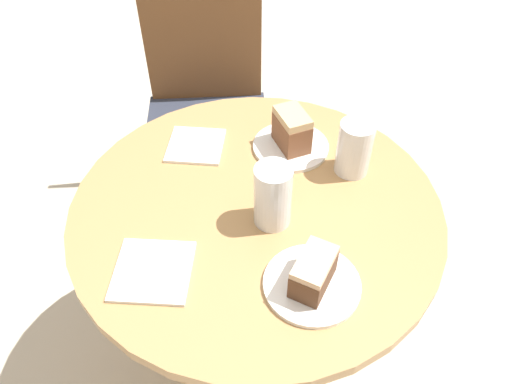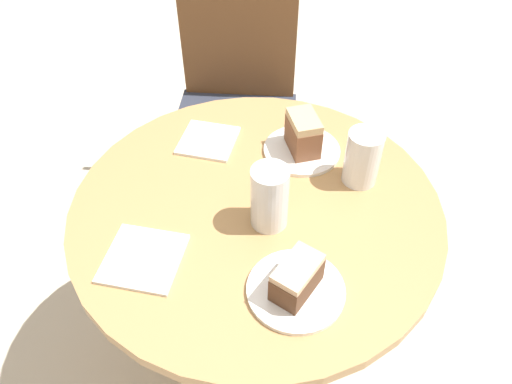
{
  "view_description": "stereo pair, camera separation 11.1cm",
  "coord_description": "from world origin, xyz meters",
  "px_view_note": "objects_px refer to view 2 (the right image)",
  "views": [
    {
      "loc": [
        -0.17,
        -0.76,
        1.59
      ],
      "look_at": [
        0.0,
        0.0,
        0.8
      ],
      "focal_mm": 35.0,
      "sensor_mm": 36.0,
      "label": 1
    },
    {
      "loc": [
        -0.06,
        -0.78,
        1.59
      ],
      "look_at": [
        0.0,
        0.0,
        0.8
      ],
      "focal_mm": 35.0,
      "sensor_mm": 36.0,
      "label": 2
    }
  ],
  "objects_px": {
    "glass_lemonade": "(269,200)",
    "glass_water": "(362,160)",
    "plate_far": "(296,290)",
    "cake_slice_near": "(303,133)",
    "plate_near": "(302,150)",
    "cake_slice_far": "(297,277)",
    "chair": "(236,102)"
  },
  "relations": [
    {
      "from": "chair",
      "to": "glass_water",
      "type": "height_order",
      "value": "chair"
    },
    {
      "from": "glass_lemonade",
      "to": "glass_water",
      "type": "distance_m",
      "value": 0.26
    },
    {
      "from": "glass_lemonade",
      "to": "plate_far",
      "type": "bearing_deg",
      "value": -79.75
    },
    {
      "from": "chair",
      "to": "plate_near",
      "type": "height_order",
      "value": "chair"
    },
    {
      "from": "chair",
      "to": "glass_lemonade",
      "type": "relative_size",
      "value": 6.36
    },
    {
      "from": "plate_far",
      "to": "cake_slice_far",
      "type": "bearing_deg",
      "value": 180.0
    },
    {
      "from": "plate_near",
      "to": "cake_slice_near",
      "type": "bearing_deg",
      "value": -90.0
    },
    {
      "from": "chair",
      "to": "glass_lemonade",
      "type": "height_order",
      "value": "chair"
    },
    {
      "from": "plate_far",
      "to": "glass_water",
      "type": "height_order",
      "value": "glass_water"
    },
    {
      "from": "chair",
      "to": "cake_slice_far",
      "type": "relative_size",
      "value": 7.95
    },
    {
      "from": "cake_slice_far",
      "to": "glass_water",
      "type": "relative_size",
      "value": 0.88
    },
    {
      "from": "cake_slice_far",
      "to": "glass_lemonade",
      "type": "height_order",
      "value": "glass_lemonade"
    },
    {
      "from": "cake_slice_near",
      "to": "glass_water",
      "type": "bearing_deg",
      "value": -42.53
    },
    {
      "from": "cake_slice_near",
      "to": "glass_water",
      "type": "distance_m",
      "value": 0.16
    },
    {
      "from": "chair",
      "to": "glass_water",
      "type": "relative_size",
      "value": 7.0
    },
    {
      "from": "plate_far",
      "to": "cake_slice_near",
      "type": "xyz_separation_m",
      "value": [
        0.07,
        0.42,
        0.05
      ]
    },
    {
      "from": "cake_slice_near",
      "to": "glass_lemonade",
      "type": "relative_size",
      "value": 0.74
    },
    {
      "from": "plate_near",
      "to": "plate_far",
      "type": "xyz_separation_m",
      "value": [
        -0.07,
        -0.42,
        0.0
      ]
    },
    {
      "from": "plate_far",
      "to": "glass_water",
      "type": "relative_size",
      "value": 1.41
    },
    {
      "from": "chair",
      "to": "plate_near",
      "type": "xyz_separation_m",
      "value": [
        0.14,
        -0.62,
        0.28
      ]
    },
    {
      "from": "plate_near",
      "to": "cake_slice_near",
      "type": "xyz_separation_m",
      "value": [
        0.0,
        -0.0,
        0.05
      ]
    },
    {
      "from": "chair",
      "to": "cake_slice_far",
      "type": "xyz_separation_m",
      "value": [
        0.07,
        -1.03,
        0.32
      ]
    },
    {
      "from": "cake_slice_near",
      "to": "glass_water",
      "type": "xyz_separation_m",
      "value": [
        0.12,
        -0.11,
        0.0
      ]
    },
    {
      "from": "cake_slice_far",
      "to": "glass_water",
      "type": "xyz_separation_m",
      "value": [
        0.19,
        0.3,
        0.01
      ]
    },
    {
      "from": "glass_lemonade",
      "to": "chair",
      "type": "bearing_deg",
      "value": 92.46
    },
    {
      "from": "plate_near",
      "to": "plate_far",
      "type": "relative_size",
      "value": 1.0
    },
    {
      "from": "cake_slice_near",
      "to": "chair",
      "type": "bearing_deg",
      "value": 103.04
    },
    {
      "from": "plate_near",
      "to": "glass_lemonade",
      "type": "xyz_separation_m",
      "value": [
        -0.11,
        -0.23,
        0.06
      ]
    },
    {
      "from": "glass_lemonade",
      "to": "glass_water",
      "type": "bearing_deg",
      "value": 27.01
    },
    {
      "from": "cake_slice_far",
      "to": "glass_lemonade",
      "type": "relative_size",
      "value": 0.8
    },
    {
      "from": "plate_near",
      "to": "chair",
      "type": "bearing_deg",
      "value": 103.04
    },
    {
      "from": "plate_near",
      "to": "glass_lemonade",
      "type": "relative_size",
      "value": 1.29
    }
  ]
}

